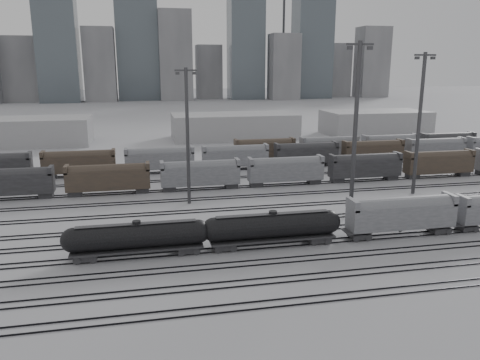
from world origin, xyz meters
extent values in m
plane|color=silver|center=(0.00, 0.00, 0.00)|extent=(900.00, 900.00, 0.00)
cube|color=black|center=(0.00, -14.72, 0.08)|extent=(220.00, 0.07, 0.16)
cube|color=black|center=(0.00, -13.28, 0.08)|extent=(220.00, 0.07, 0.16)
cube|color=black|center=(0.00, -9.72, 0.08)|extent=(220.00, 0.07, 0.16)
cube|color=black|center=(0.00, -8.28, 0.08)|extent=(220.00, 0.07, 0.16)
cube|color=black|center=(0.00, -4.72, 0.08)|extent=(220.00, 0.07, 0.16)
cube|color=black|center=(0.00, -3.28, 0.08)|extent=(220.00, 0.07, 0.16)
cube|color=black|center=(0.00, 0.28, 0.08)|extent=(220.00, 0.07, 0.16)
cube|color=black|center=(0.00, 1.72, 0.08)|extent=(220.00, 0.07, 0.16)
cube|color=black|center=(0.00, 5.28, 0.08)|extent=(220.00, 0.07, 0.16)
cube|color=black|center=(0.00, 6.72, 0.08)|extent=(220.00, 0.07, 0.16)
cube|color=black|center=(0.00, 10.28, 0.08)|extent=(220.00, 0.07, 0.16)
cube|color=black|center=(0.00, 11.72, 0.08)|extent=(220.00, 0.07, 0.16)
cube|color=black|center=(0.00, 17.28, 0.08)|extent=(220.00, 0.07, 0.16)
cube|color=black|center=(0.00, 18.72, 0.08)|extent=(220.00, 0.07, 0.16)
cube|color=black|center=(0.00, 24.28, 0.08)|extent=(220.00, 0.07, 0.16)
cube|color=black|center=(0.00, 25.72, 0.08)|extent=(220.00, 0.07, 0.16)
cube|color=black|center=(0.00, 31.28, 0.08)|extent=(220.00, 0.07, 0.16)
cube|color=black|center=(0.00, 32.72, 0.08)|extent=(220.00, 0.07, 0.16)
cube|color=black|center=(0.00, 39.28, 0.08)|extent=(220.00, 0.07, 0.16)
cube|color=black|center=(0.00, 40.72, 0.08)|extent=(220.00, 0.07, 0.16)
cube|color=black|center=(0.00, 47.28, 0.08)|extent=(220.00, 0.07, 0.16)
cube|color=black|center=(0.00, 48.72, 0.08)|extent=(220.00, 0.07, 0.16)
cube|color=black|center=(0.00, 55.28, 0.08)|extent=(220.00, 0.07, 0.16)
cube|color=black|center=(0.00, 56.72, 0.08)|extent=(220.00, 0.07, 0.16)
cube|color=#242326|center=(-26.90, 1.00, 0.57)|extent=(2.70, 2.18, 0.73)
cube|color=#242326|center=(-14.46, 1.00, 0.57)|extent=(2.70, 2.18, 0.73)
cube|color=#242326|center=(-20.68, 1.00, 1.09)|extent=(16.07, 2.80, 0.26)
cylinder|color=black|center=(-20.68, 1.00, 2.75)|extent=(15.03, 3.01, 3.01)
sphere|color=black|center=(-28.20, 1.00, 2.75)|extent=(3.01, 3.01, 3.01)
sphere|color=black|center=(-13.17, 1.00, 2.75)|extent=(3.01, 3.01, 3.01)
cylinder|color=black|center=(-20.68, 1.00, 4.41)|extent=(1.04, 1.04, 0.52)
cube|color=#242326|center=(-20.68, 1.00, 4.30)|extent=(14.52, 0.93, 0.06)
cube|color=#242326|center=(-9.80, 1.00, 0.59)|extent=(2.78, 2.24, 0.75)
cube|color=#242326|center=(3.02, 1.00, 0.59)|extent=(2.78, 2.24, 0.75)
cube|color=#242326|center=(-3.39, 1.00, 1.12)|extent=(16.56, 2.88, 0.27)
cylinder|color=black|center=(-3.39, 1.00, 2.83)|extent=(15.49, 3.10, 3.10)
sphere|color=black|center=(-11.13, 1.00, 2.83)|extent=(3.10, 3.10, 3.10)
sphere|color=black|center=(4.36, 1.00, 2.83)|extent=(3.10, 3.10, 3.10)
cylinder|color=black|center=(-3.39, 1.00, 4.54)|extent=(1.07, 1.07, 0.53)
cube|color=#242326|center=(-3.39, 1.00, 4.43)|extent=(14.96, 0.96, 0.06)
cube|color=#242326|center=(8.93, 1.00, 0.56)|extent=(2.64, 2.13, 0.71)
cube|color=#242326|center=(21.12, 1.00, 0.56)|extent=(2.64, 2.13, 0.71)
cube|color=gray|center=(15.03, 1.00, 2.95)|extent=(15.24, 3.05, 3.25)
cylinder|color=gray|center=(15.03, 1.00, 4.17)|extent=(13.82, 2.95, 2.95)
cube|color=gray|center=(7.71, 1.00, 4.98)|extent=(0.71, 3.05, 1.42)
cube|color=gray|center=(22.34, 1.00, 4.98)|extent=(0.71, 3.05, 1.42)
cone|color=#242326|center=(15.03, 1.00, 0.97)|extent=(2.44, 2.44, 0.91)
cube|color=#242326|center=(25.58, 1.00, 0.51)|extent=(2.43, 1.96, 0.65)
cube|color=gray|center=(24.46, 1.00, 4.57)|extent=(0.65, 2.80, 1.31)
cylinder|color=#3D3D3F|center=(-12.10, 22.93, 11.42)|extent=(0.58, 0.58, 22.85)
cube|color=#3D3D3F|center=(-12.10, 22.93, 22.39)|extent=(3.66, 0.27, 0.27)
cube|color=#3D3D3F|center=(-13.47, 22.93, 21.93)|extent=(0.64, 0.46, 0.46)
cube|color=#3D3D3F|center=(-10.73, 22.93, 21.93)|extent=(0.64, 0.46, 0.46)
cylinder|color=#3D3D3F|center=(12.84, 12.23, 13.37)|extent=(0.68, 0.68, 26.74)
cube|color=#3D3D3F|center=(12.84, 12.23, 26.20)|extent=(4.28, 0.32, 0.32)
cube|color=#3D3D3F|center=(11.23, 12.23, 25.67)|extent=(0.75, 0.53, 0.53)
cube|color=#3D3D3F|center=(14.44, 12.23, 25.67)|extent=(0.75, 0.53, 0.53)
cylinder|color=#3D3D3F|center=(29.30, 20.87, 12.72)|extent=(0.65, 0.65, 25.44)
cube|color=#3D3D3F|center=(29.30, 20.87, 24.93)|extent=(4.07, 0.31, 0.31)
cube|color=#3D3D3F|center=(27.77, 20.87, 24.42)|extent=(0.71, 0.51, 0.51)
cube|color=#3D3D3F|center=(30.83, 20.87, 24.42)|extent=(0.71, 0.51, 0.51)
cube|color=#242326|center=(-43.00, 32.00, 2.80)|extent=(15.00, 3.00, 5.60)
cube|color=#4C3D30|center=(-26.00, 32.00, 2.80)|extent=(15.00, 3.00, 5.60)
cube|color=gray|center=(-9.00, 32.00, 2.80)|extent=(15.00, 3.00, 5.60)
cube|color=gray|center=(8.00, 32.00, 2.80)|extent=(15.00, 3.00, 5.60)
cube|color=#242326|center=(25.00, 32.00, 2.80)|extent=(15.00, 3.00, 5.60)
cube|color=#4C3D30|center=(42.00, 32.00, 2.80)|extent=(15.00, 3.00, 5.60)
cube|color=#4C3D30|center=(-33.00, 48.00, 2.80)|extent=(15.00, 3.00, 5.60)
cube|color=gray|center=(-16.00, 48.00, 2.80)|extent=(15.00, 3.00, 5.60)
cube|color=gray|center=(1.00, 48.00, 2.80)|extent=(15.00, 3.00, 5.60)
cube|color=#242326|center=(18.00, 48.00, 2.80)|extent=(15.00, 3.00, 5.60)
cube|color=#4C3D30|center=(35.00, 48.00, 2.80)|extent=(15.00, 3.00, 5.60)
cube|color=gray|center=(52.00, 48.00, 2.80)|extent=(15.00, 3.00, 5.60)
cube|color=#4C3D30|center=(10.00, 56.00, 2.80)|extent=(15.00, 3.00, 5.60)
cube|color=gray|center=(27.00, 56.00, 2.80)|extent=(15.00, 3.00, 5.60)
cube|color=gray|center=(44.00, 56.00, 2.80)|extent=(15.00, 3.00, 5.60)
cube|color=#242326|center=(61.00, 56.00, 2.80)|extent=(15.00, 3.00, 5.60)
cube|color=#ADADB0|center=(-60.00, 95.00, 4.00)|extent=(50.00, 18.00, 8.00)
cube|color=#ADADB0|center=(10.00, 95.00, 4.00)|extent=(40.00, 18.00, 8.00)
cube|color=#ADADB0|center=(60.00, 95.00, 4.00)|extent=(35.00, 18.00, 8.00)
cube|color=gray|center=(-95.00, 280.00, 21.00)|extent=(22.00, 17.60, 42.00)
cube|color=#4D565C|center=(-70.00, 280.00, 40.00)|extent=(25.00, 20.00, 80.00)
cube|color=gray|center=(-45.00, 280.00, 24.00)|extent=(20.00, 16.00, 48.00)
cube|color=#4D565C|center=(-20.00, 280.00, 47.50)|extent=(28.00, 22.40, 95.00)
cube|color=gray|center=(5.00, 280.00, 30.00)|extent=(22.00, 17.60, 60.00)
cube|color=gray|center=(30.00, 280.00, 19.00)|extent=(18.00, 14.40, 38.00)
cube|color=#4D565C|center=(55.00, 280.00, 36.00)|extent=(24.00, 19.20, 72.00)
cube|color=gray|center=(80.00, 280.00, 22.50)|extent=(20.00, 16.00, 45.00)
cube|color=#4D565C|center=(105.00, 280.00, 44.00)|extent=(26.00, 20.80, 88.00)
cube|color=gray|center=(130.00, 280.00, 20.00)|extent=(18.00, 14.40, 40.00)
cube|color=gray|center=(155.00, 280.00, 26.00)|extent=(22.00, 17.60, 52.00)
cylinder|color=#3D3D3F|center=(-30.00, 305.00, 50.00)|extent=(1.80, 1.80, 100.00)
cylinder|color=#3D3D3F|center=(90.00, 305.00, 50.00)|extent=(1.80, 1.80, 100.00)
camera|label=1|loc=(-19.41, -54.66, 23.01)|focal=35.00mm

